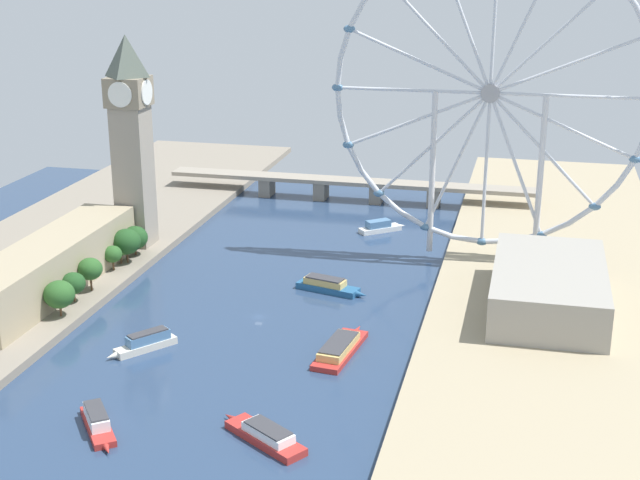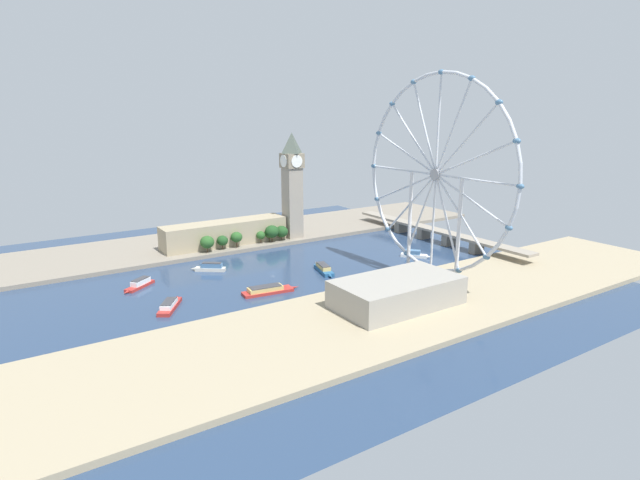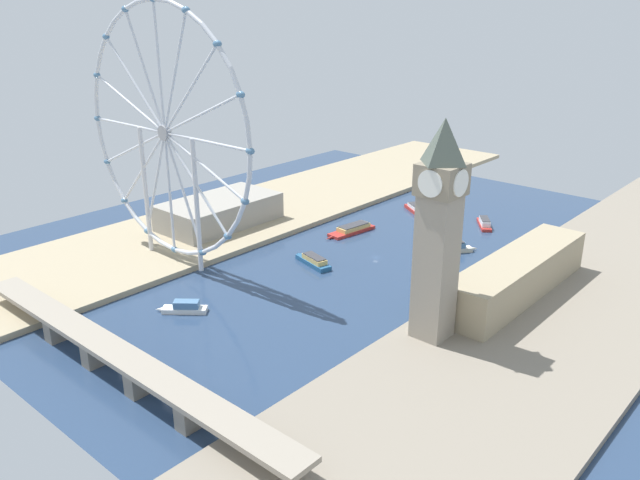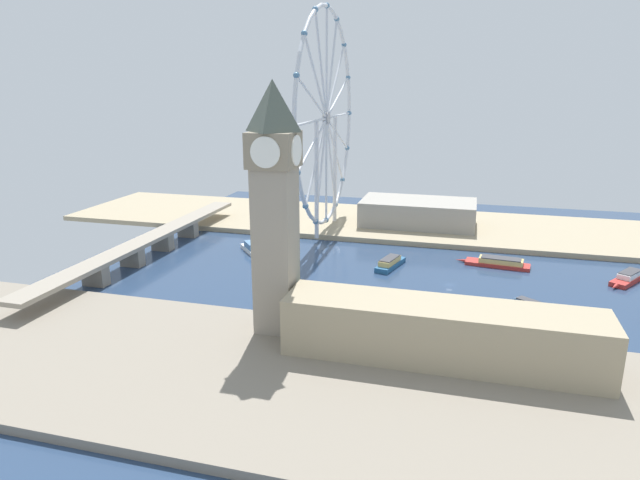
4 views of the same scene
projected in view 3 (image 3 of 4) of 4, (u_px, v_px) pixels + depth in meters
The scene contains 15 objects.
ground_plane at pixel (376, 257), 349.17m from camera, with size 376.75×376.75×0.00m, color navy.
riverbank_left at pixel (563, 312), 284.54m from camera, with size 90.00×520.00×3.00m, color gray.
riverbank_right at pixel (247, 215), 412.73m from camera, with size 90.00×520.00×3.00m, color tan.
clock_tower at pixel (438, 229), 245.97m from camera, with size 16.72×16.72×88.64m.
parliament_block at pixel (517, 275), 295.19m from camera, with size 22.00×102.46×19.04m, color tan.
tree_row_embankment at pixel (472, 281), 292.81m from camera, with size 12.70×77.33×14.14m.
ferris_wheel at pixel (165, 134), 314.75m from camera, with size 128.00×3.20×130.48m.
riverside_hall at pixel (220, 211), 389.60m from camera, with size 38.91×71.13×15.65m, color gray.
river_bridge at pixel (118, 358), 235.51m from camera, with size 188.75×12.45×11.08m.
tour_boat_0 at pixel (313, 261), 338.61m from camera, with size 28.92×12.84×5.43m.
tour_boat_1 at pixel (454, 248), 355.30m from camera, with size 17.94×21.92×6.09m.
tour_boat_2 at pixel (417, 210), 421.89m from camera, with size 28.23×20.92×4.97m.
tour_boat_3 at pixel (184, 308), 287.17m from camera, with size 20.49×18.03×5.47m.
tour_boat_4 at pixel (484, 223), 395.94m from camera, with size 19.09×23.66×5.53m.
tour_boat_5 at pixel (352, 229), 385.80m from camera, with size 12.92×37.39×4.70m.
Camera 3 is at (-191.65, 262.52, 131.44)m, focal length 36.04 mm.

